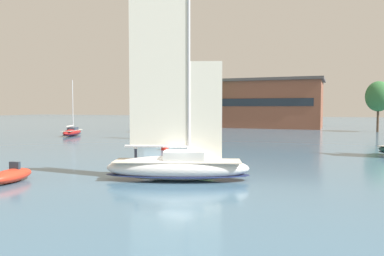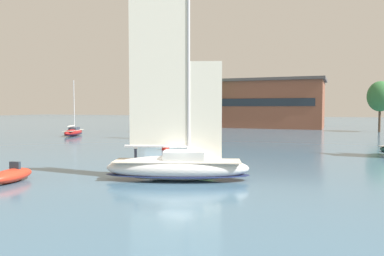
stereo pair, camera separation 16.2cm
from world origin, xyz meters
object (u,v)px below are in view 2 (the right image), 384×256
object	(u,v)px
tree_shore_left	(380,96)
sailboat_moored_far_slip	(160,134)
channel_buoy	(165,145)
tree_shore_right	(201,87)
sailboat_moored_outer_mooring	(143,129)
motor_tender	(11,175)
sailboat_moored_near_marina	(73,132)
sailboat_main	(177,165)

from	to	relation	value
tree_shore_left	sailboat_moored_far_slip	xyz separation A→B (m)	(-36.41, -34.60, -6.93)
sailboat_moored_far_slip	channel_buoy	distance (m)	15.81
tree_shore_right	channel_buoy	size ratio (longest dim) A/B	8.88
sailboat_moored_outer_mooring	motor_tender	bearing A→B (deg)	-71.29
sailboat_moored_far_slip	sailboat_moored_outer_mooring	bearing A→B (deg)	128.07
tree_shore_right	sailboat_moored_outer_mooring	world-z (taller)	tree_shore_right
channel_buoy	sailboat_moored_near_marina	bearing A→B (deg)	150.50
tree_shore_left	channel_buoy	xyz separation A→B (m)	(-28.72, -48.41, -7.13)
tree_shore_left	sailboat_moored_outer_mooring	size ratio (longest dim) A/B	0.95
sailboat_moored_outer_mooring	motor_tender	xyz separation A→B (m)	(17.04, -50.33, -0.30)
sailboat_moored_outer_mooring	motor_tender	world-z (taller)	sailboat_moored_outer_mooring
sailboat_moored_near_marina	channel_buoy	size ratio (longest dim) A/B	6.13
sailboat_main	motor_tender	bearing A→B (deg)	-154.66
tree_shore_left	channel_buoy	world-z (taller)	tree_shore_left
sailboat_moored_outer_mooring	channel_buoy	world-z (taller)	sailboat_moored_outer_mooring
sailboat_moored_far_slip	motor_tender	distance (m)	36.96
sailboat_moored_near_marina	channel_buoy	distance (m)	30.69
sailboat_moored_far_slip	motor_tender	xyz separation A→B (m)	(6.17, -36.44, -0.38)
sailboat_moored_outer_mooring	sailboat_main	bearing A→B (deg)	-58.25
sailboat_moored_outer_mooring	tree_shore_right	bearing A→B (deg)	75.21
sailboat_moored_outer_mooring	tree_shore_left	bearing A→B (deg)	23.66
tree_shore_right	sailboat_moored_near_marina	xyz separation A→B (m)	(-13.64, -33.41, -10.02)
sailboat_moored_near_marina	tree_shore_right	bearing A→B (deg)	67.80
tree_shore_left	sailboat_moored_near_marina	bearing A→B (deg)	-149.00
sailboat_moored_outer_mooring	channel_buoy	size ratio (longest dim) A/B	6.78
sailboat_moored_far_slip	motor_tender	bearing A→B (deg)	-80.40
tree_shore_right	channel_buoy	distance (m)	51.25
sailboat_main	tree_shore_left	bearing A→B (deg)	73.64
motor_tender	sailboat_main	bearing A→B (deg)	25.34
tree_shore_left	tree_shore_right	world-z (taller)	tree_shore_right
sailboat_main	motor_tender	size ratio (longest dim) A/B	3.54
tree_shore_left	sailboat_moored_outer_mooring	bearing A→B (deg)	-156.34
sailboat_moored_outer_mooring	motor_tender	size ratio (longest dim) A/B	2.80
tree_shore_left	channel_buoy	distance (m)	56.74
tree_shore_right	sailboat_moored_near_marina	distance (m)	37.46
sailboat_moored_far_slip	sailboat_moored_outer_mooring	xyz separation A→B (m)	(-10.88, 13.89, -0.08)
motor_tender	channel_buoy	xyz separation A→B (m)	(1.53, 22.63, 0.18)
tree_shore_right	sailboat_moored_far_slip	bearing A→B (deg)	-81.20
sailboat_moored_outer_mooring	sailboat_moored_near_marina	bearing A→B (deg)	-122.89
sailboat_moored_far_slip	motor_tender	world-z (taller)	sailboat_moored_far_slip
sailboat_main	sailboat_moored_far_slip	bearing A→B (deg)	118.63
sailboat_moored_near_marina	sailboat_moored_far_slip	xyz separation A→B (m)	(19.02, -1.30, 0.16)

